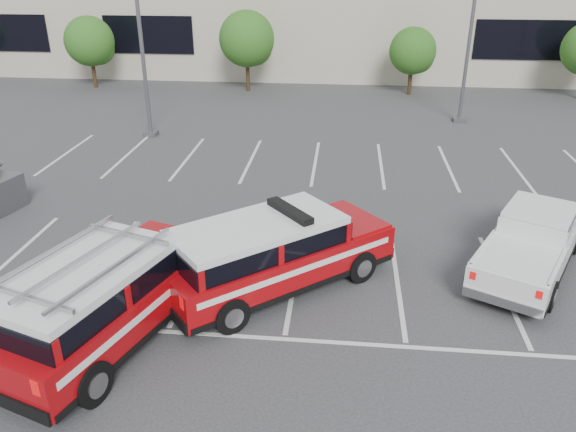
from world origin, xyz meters
name	(u,v)px	position (x,y,z in m)	size (l,w,h in m)	color
ground	(296,274)	(0.00, 0.00, 0.00)	(120.00, 120.00, 0.00)	#313133
stall_markings	(308,206)	(0.00, 4.50, 0.01)	(23.00, 15.00, 0.01)	silver
convention_building	(337,0)	(0.18, 31.86, 4.72)	(60.00, 16.99, 13.20)	#BAB39D
tree_left	(91,43)	(-14.91, 22.05, 2.77)	(3.07, 3.07, 4.42)	#3F2B19
tree_mid_left	(248,41)	(-4.91, 22.05, 3.04)	(3.37, 3.37, 4.85)	#3F2B19
tree_mid_right	(414,52)	(5.09, 22.05, 2.50)	(2.77, 2.77, 3.99)	#3F2B19
light_pole_left	(139,21)	(-8.00, 12.00, 5.19)	(0.90, 0.60, 10.24)	#59595E
light_pole_mid	(473,15)	(7.00, 16.00, 5.19)	(0.90, 0.60, 10.24)	#59595E
fire_chief_suv	(273,258)	(-0.51, -0.71, 0.87)	(6.03, 5.59, 2.13)	#95070B
white_pickup	(531,247)	(6.29, 0.95, 0.66)	(4.20, 5.67, 1.67)	silver
ladder_suv	(107,303)	(-3.88, -3.16, 0.92)	(4.04, 6.26, 2.30)	#95070B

